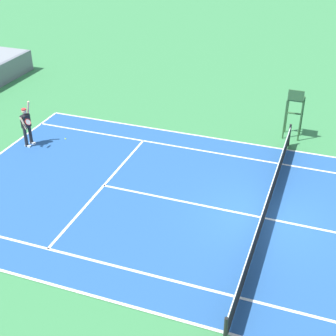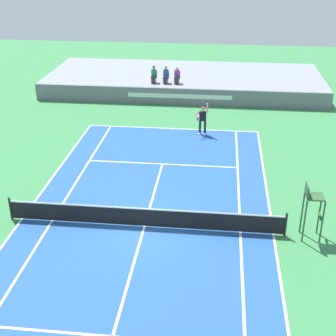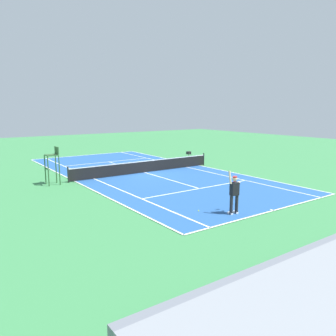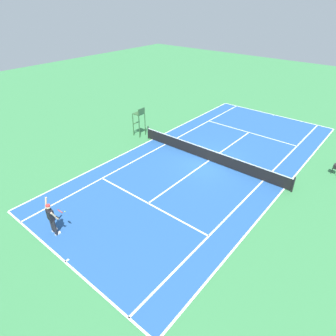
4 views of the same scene
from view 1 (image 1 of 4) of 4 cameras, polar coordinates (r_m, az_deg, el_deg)
ground_plane at (r=17.88m, az=11.25°, el=-5.83°), size 80.00×80.00×0.00m
court at (r=17.87m, az=11.25°, el=-5.80°), size 11.08×23.88×0.03m
net at (r=17.58m, az=11.42°, el=-4.46°), size 11.98×0.10×1.07m
tennis_player at (r=22.77m, az=-16.22°, el=4.78°), size 0.79×0.62×2.08m
tennis_ball at (r=23.32m, az=-11.90°, el=3.36°), size 0.07×0.07×0.07m
umpire_chair at (r=23.15m, az=14.64°, el=6.98°), size 0.77×0.77×2.44m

